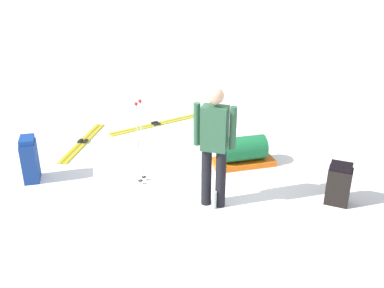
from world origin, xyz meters
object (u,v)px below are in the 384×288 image
at_px(ski_pair_near, 156,124).
at_px(skier_standing, 214,142).
at_px(backpack_bright, 30,159).
at_px(ski_poles_planted_near, 140,139).
at_px(gear_sled, 243,152).
at_px(ski_pair_far, 83,142).
at_px(thermos_bottle, 214,200).
at_px(backpack_large_dark, 339,184).

bearing_deg(ski_pair_near, skier_standing, 55.22).
relative_size(ski_pair_near, backpack_bright, 2.70).
xyz_separation_m(skier_standing, backpack_bright, (1.06, -2.64, -0.61)).
distance_m(ski_poles_planted_near, gear_sled, 1.79).
distance_m(ski_pair_near, backpack_bright, 2.88).
relative_size(skier_standing, ski_poles_planted_near, 1.30).
bearing_deg(ski_poles_planted_near, skier_standing, 95.40).
distance_m(ski_pair_near, ski_pair_far, 1.55).
xyz_separation_m(ski_pair_far, thermos_bottle, (0.41, 3.16, 0.12)).
xyz_separation_m(backpack_bright, ski_poles_planted_near, (-0.94, 1.42, 0.38)).
xyz_separation_m(skier_standing, ski_pair_near, (-1.80, -2.59, -0.94)).
bearing_deg(ski_pair_near, ski_pair_far, -19.17).
distance_m(ski_pair_far, thermos_bottle, 3.19).
bearing_deg(ski_pair_far, ski_poles_planted_near, 76.37).
relative_size(ski_pair_far, thermos_bottle, 6.43).
xyz_separation_m(skier_standing, gear_sled, (-1.32, -0.28, -0.73)).
distance_m(backpack_bright, ski_poles_planted_near, 1.74).
distance_m(skier_standing, backpack_large_dark, 1.86).
xyz_separation_m(ski_pair_far, backpack_large_dark, (-0.72, 4.48, 0.29)).
relative_size(ski_pair_far, gear_sled, 1.56).
height_order(ski_pair_far, backpack_bright, backpack_bright).
bearing_deg(skier_standing, backpack_bright, -68.20).
bearing_deg(ski_poles_planted_near, ski_pair_far, -103.63).
relative_size(skier_standing, backpack_bright, 2.39).
bearing_deg(backpack_large_dark, gear_sled, -99.00).
height_order(skier_standing, gear_sled, skier_standing).
bearing_deg(backpack_bright, gear_sled, 135.21).
relative_size(ski_pair_near, ski_poles_planted_near, 1.46).
height_order(ski_pair_near, ski_pair_far, same).
bearing_deg(backpack_large_dark, ski_pair_far, -80.91).
bearing_deg(ski_pair_far, skier_standing, 83.75).
bearing_deg(backpack_bright, ski_pair_near, 179.03).
bearing_deg(thermos_bottle, ski_pair_near, -125.16).
xyz_separation_m(ski_pair_near, thermos_bottle, (1.87, 2.66, 0.12)).
xyz_separation_m(ski_pair_near, ski_poles_planted_near, (1.92, 1.37, 0.72)).
height_order(skier_standing, ski_poles_planted_near, skier_standing).
height_order(skier_standing, ski_pair_near, skier_standing).
xyz_separation_m(ski_poles_planted_near, gear_sled, (-1.44, 0.94, -0.50)).
bearing_deg(backpack_bright, skier_standing, 111.80).
bearing_deg(gear_sled, ski_poles_planted_near, -33.25).
xyz_separation_m(ski_poles_planted_near, thermos_bottle, (-0.04, 1.29, -0.60)).
height_order(backpack_bright, gear_sled, backpack_bright).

